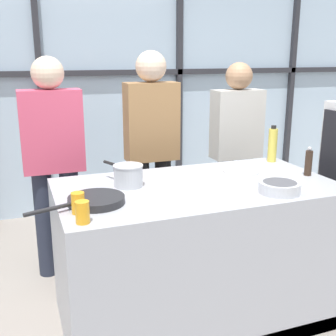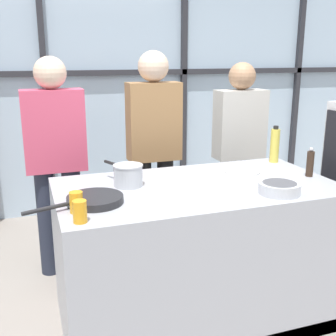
{
  "view_description": "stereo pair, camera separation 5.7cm",
  "coord_description": "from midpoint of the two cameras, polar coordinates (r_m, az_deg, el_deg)",
  "views": [
    {
      "loc": [
        -1.05,
        -2.32,
        1.73
      ],
      "look_at": [
        -0.16,
        0.1,
        1.03
      ],
      "focal_mm": 45.0,
      "sensor_mm": 36.0,
      "label": 1
    },
    {
      "loc": [
        -1.0,
        -2.34,
        1.73
      ],
      "look_at": [
        -0.16,
        0.1,
        1.03
      ],
      "focal_mm": 45.0,
      "sensor_mm": 36.0,
      "label": 2
    }
  ],
  "objects": [
    {
      "name": "white_plate",
      "position": [
        2.99,
        9.31,
        -0.42
      ],
      "size": [
        0.25,
        0.25,
        0.01
      ],
      "primitive_type": "cylinder",
      "color": "white",
      "rests_on": "demo_island"
    },
    {
      "name": "spectator_far_left",
      "position": [
        3.36,
        -15.71,
        1.55
      ],
      "size": [
        0.46,
        0.24,
        1.72
      ],
      "rotation": [
        0.0,
        0.0,
        3.14
      ],
      "color": "#232838",
      "rests_on": "ground_plane"
    },
    {
      "name": "frying_pan",
      "position": [
        2.36,
        -10.51,
        -4.28
      ],
      "size": [
        0.55,
        0.31,
        0.04
      ],
      "color": "#232326",
      "rests_on": "demo_island"
    },
    {
      "name": "demo_island",
      "position": [
        2.84,
        3.25,
        -11.33
      ],
      "size": [
        1.76,
        0.95,
        0.93
      ],
      "color": "#A8AAB2",
      "rests_on": "ground_plane"
    },
    {
      "name": "spectator_center_left",
      "position": [
        3.49,
        -2.68,
        3.27
      ],
      "size": [
        0.43,
        0.25,
        1.76
      ],
      "rotation": [
        0.0,
        0.0,
        3.14
      ],
      "color": "black",
      "rests_on": "ground_plane"
    },
    {
      "name": "oil_bottle",
      "position": [
        3.3,
        13.5,
        3.08
      ],
      "size": [
        0.07,
        0.07,
        0.28
      ],
      "color": "#E0CC4C",
      "rests_on": "demo_island"
    },
    {
      "name": "saucepan",
      "position": [
        2.63,
        -6.06,
        -0.94
      ],
      "size": [
        0.2,
        0.33,
        0.14
      ],
      "color": "silver",
      "rests_on": "demo_island"
    },
    {
      "name": "juice_glass_near",
      "position": [
        2.1,
        -12.28,
        -5.88
      ],
      "size": [
        0.07,
        0.07,
        0.11
      ],
      "primitive_type": "cylinder",
      "color": "orange",
      "rests_on": "demo_island"
    },
    {
      "name": "spectator_center_right",
      "position": [
        3.82,
        8.78,
        3.08
      ],
      "size": [
        0.44,
        0.23,
        1.67
      ],
      "rotation": [
        0.0,
        0.0,
        3.14
      ],
      "color": "#232838",
      "rests_on": "ground_plane"
    },
    {
      "name": "mixing_bowl",
      "position": [
        2.58,
        14.25,
        -2.5
      ],
      "size": [
        0.25,
        0.25,
        0.07
      ],
      "color": "silver",
      "rests_on": "demo_island"
    },
    {
      "name": "back_window_wall",
      "position": [
        4.75,
        -7.84,
        11.06
      ],
      "size": [
        6.4,
        0.1,
        2.8
      ],
      "color": "silver",
      "rests_on": "ground_plane"
    },
    {
      "name": "juice_glass_far",
      "position": [
        2.23,
        -12.81,
        -4.65
      ],
      "size": [
        0.07,
        0.07,
        0.11
      ],
      "primitive_type": "cylinder",
      "color": "orange",
      "rests_on": "demo_island"
    },
    {
      "name": "pepper_grinder",
      "position": [
        2.99,
        17.98,
        0.73
      ],
      "size": [
        0.05,
        0.05,
        0.2
      ],
      "color": "#332319",
      "rests_on": "demo_island"
    },
    {
      "name": "ground_plane",
      "position": [
        3.08,
        3.12,
        -19.11
      ],
      "size": [
        18.0,
        18.0,
        0.0
      ],
      "primitive_type": "plane",
      "color": "gray"
    }
  ]
}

